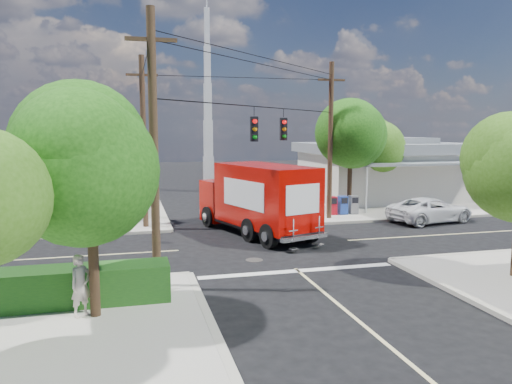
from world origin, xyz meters
name	(u,v)px	position (x,y,z in m)	size (l,w,h in m)	color
ground	(267,245)	(0.00, 0.00, 0.00)	(120.00, 120.00, 0.00)	black
sidewalk_ne	(372,202)	(10.88, 10.88, 0.07)	(14.12, 14.12, 0.14)	#ABA59A
sidewalk_nw	(48,215)	(-10.88, 10.88, 0.07)	(14.12, 14.12, 0.14)	#ABA59A
road_markings	(276,253)	(0.00, -1.47, 0.01)	(32.00, 32.00, 0.01)	beige
building_ne	(386,169)	(12.50, 11.97, 2.32)	(11.80, 10.20, 4.50)	silver
building_nw	(31,178)	(-12.00, 12.46, 2.22)	(10.80, 10.20, 4.30)	beige
radio_tower	(208,125)	(0.50, 20.00, 5.64)	(0.80, 0.80, 17.00)	silver
tree_sw_front	(90,164)	(-6.99, -7.54, 4.33)	(3.88, 3.78, 6.03)	#422D1C
tree_ne_front	(351,137)	(7.21, 6.76, 4.77)	(4.21, 4.14, 6.66)	#422D1C
tree_ne_back	(373,145)	(9.81, 8.96, 4.19)	(3.77, 3.66, 5.82)	#422D1C
palm_nw_front	(99,133)	(-7.50, 7.50, 5.04)	(3.01, 3.08, 5.59)	#422D1C
palm_nw_back	(64,139)	(-9.50, 9.00, 4.67)	(3.01, 3.08, 5.19)	#422D1C
utility_poles	(225,142)	(-1.58, 1.60, 4.67)	(12.00, 10.68, 9.00)	#473321
picket_fence	(72,279)	(-7.80, -5.60, 0.68)	(5.94, 0.06, 1.00)	silver
hedge_sw	(61,287)	(-8.00, -6.40, 0.69)	(6.20, 1.20, 1.10)	#194717
vending_boxes	(343,205)	(6.50, 6.20, 0.69)	(1.90, 0.50, 1.10)	#A80D1A
delivery_truck	(257,199)	(0.16, 2.37, 1.79)	(4.78, 8.48, 3.53)	black
parked_car	(430,210)	(10.53, 3.19, 0.70)	(2.32, 5.03, 1.40)	silver
pedestrian	(81,285)	(-7.36, -7.44, 1.00)	(0.63, 0.41, 1.72)	beige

